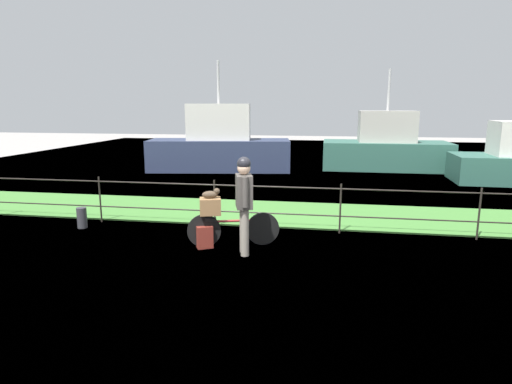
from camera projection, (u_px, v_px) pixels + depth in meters
The scene contains 12 objects.
ground_plane at pixel (261, 263), 6.95m from camera, with size 60.00×60.00×0.00m, color #9E9993.
grass_strip at pixel (283, 213), 10.11m from camera, with size 27.00×2.40×0.03m, color #478438.
harbor_water at pixel (302, 170), 17.07m from camera, with size 30.00×30.00×0.00m, color #426684.
iron_fence at pixel (276, 202), 8.68m from camera, with size 18.04×0.04×1.01m.
bicycle_main at pixel (232, 229), 7.76m from camera, with size 1.61×0.52×0.60m.
wooden_crate at pixel (210, 206), 7.63m from camera, with size 0.37×0.29×0.30m, color olive.
terrier_dog at pixel (211, 194), 7.59m from camera, with size 0.32×0.21×0.18m.
cyclist_person at pixel (244, 197), 7.21m from camera, with size 0.36×0.52×1.68m.
backpack_on_paving at pixel (205, 237), 7.68m from camera, with size 0.28×0.18×0.40m, color maroon.
mooring_bollard at pixel (82, 218), 8.93m from camera, with size 0.20×0.20×0.43m, color #38383D.
moored_boat_mid at pixel (219, 146), 16.79m from camera, with size 5.67×2.58×4.18m.
moored_boat_far at pixel (385, 148), 17.16m from camera, with size 4.90×2.16×3.91m.
Camera 1 is at (1.01, -6.51, 2.51)m, focal length 30.09 mm.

